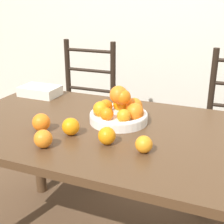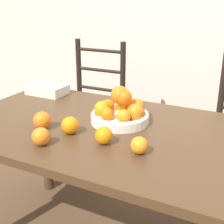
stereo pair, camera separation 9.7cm
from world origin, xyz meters
TOP-DOWN VIEW (x-y plane):
  - dining_table at (0.00, 0.00)m, footprint 1.65×0.85m
  - fruit_bowl at (-0.06, 0.08)m, footprint 0.27×0.27m
  - orange_loose_0 at (-0.02, -0.16)m, footprint 0.07×0.07m
  - orange_loose_1 at (-0.24, -0.28)m, footprint 0.07×0.07m
  - orange_loose_2 at (0.14, -0.17)m, footprint 0.07×0.07m
  - orange_loose_3 at (-0.20, -0.14)m, footprint 0.08×0.08m
  - orange_loose_4 at (-0.34, -0.15)m, footprint 0.08×0.08m
  - chair_left at (-0.61, 0.75)m, footprint 0.42×0.40m
  - book_stack at (-0.65, 0.29)m, footprint 0.23×0.15m

SIDE VIEW (x-z plane):
  - chair_left at x=-0.61m, z-range -0.03..0.96m
  - dining_table at x=0.00m, z-range 0.27..1.00m
  - book_stack at x=-0.65m, z-range 0.73..0.78m
  - orange_loose_2 at x=0.14m, z-range 0.73..0.80m
  - orange_loose_0 at x=-0.02m, z-range 0.73..0.80m
  - orange_loose_1 at x=-0.24m, z-range 0.73..0.80m
  - orange_loose_3 at x=-0.20m, z-range 0.73..0.80m
  - orange_loose_4 at x=-0.34m, z-range 0.73..0.81m
  - fruit_bowl at x=-0.06m, z-range 0.69..0.87m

